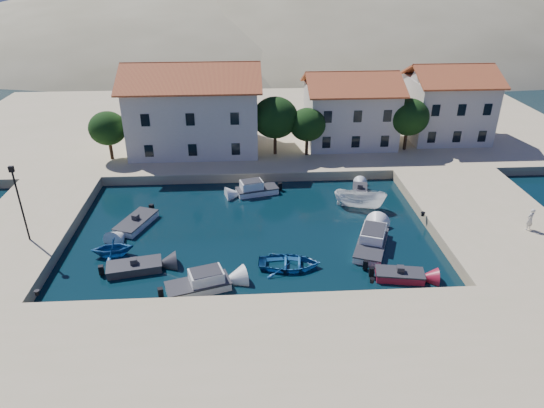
{
  "coord_description": "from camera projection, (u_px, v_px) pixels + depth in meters",
  "views": [
    {
      "loc": [
        -0.43,
        -25.74,
        20.79
      ],
      "look_at": [
        1.78,
        11.04,
        2.0
      ],
      "focal_mm": 32.0,
      "sensor_mm": 36.0,
      "label": 1
    }
  ],
  "objects": [
    {
      "name": "boat_east",
      "position": [
        359.0,
        207.0,
        45.12
      ],
      "size": [
        5.12,
        3.24,
        1.85
      ],
      "primitive_type": "imported",
      "rotation": [
        0.0,
        0.0,
        1.24
      ],
      "color": "white",
      "rests_on": "ground"
    },
    {
      "name": "trees",
      "position": [
        289.0,
        121.0,
        53.04
      ],
      "size": [
        37.3,
        5.3,
        6.45
      ],
      "color": "#382314",
      "rests_on": "quay_north"
    },
    {
      "name": "motorboat_red_se",
      "position": [
        400.0,
        275.0,
        35.0
      ],
      "size": [
        3.65,
        2.1,
        1.25
      ],
      "rotation": [
        0.0,
        0.0,
        -0.17
      ],
      "color": "maroon",
      "rests_on": "ground"
    },
    {
      "name": "motorboat_white_west",
      "position": [
        136.0,
        222.0,
        41.98
      ],
      "size": [
        3.42,
        4.78,
        1.25
      ],
      "rotation": [
        0.0,
        0.0,
        -1.95
      ],
      "color": "white",
      "rests_on": "ground"
    },
    {
      "name": "cabin_cruiser_east",
      "position": [
        371.0,
        243.0,
        38.55
      ],
      "size": [
        3.95,
        5.72,
        1.6
      ],
      "rotation": [
        0.0,
        0.0,
        1.19
      ],
      "color": "white",
      "rests_on": "ground"
    },
    {
      "name": "bollards",
      "position": [
        292.0,
        258.0,
        35.42
      ],
      "size": [
        29.36,
        9.56,
        0.3
      ],
      "color": "black",
      "rests_on": "ground"
    },
    {
      "name": "cabin_cruiser_north",
      "position": [
        257.0,
        189.0,
        47.6
      ],
      "size": [
        4.34,
        2.67,
        1.6
      ],
      "rotation": [
        0.0,
        0.0,
        3.4
      ],
      "color": "white",
      "rests_on": "ground"
    },
    {
      "name": "quay_west",
      "position": [
        22.0,
        233.0,
        40.01
      ],
      "size": [
        8.0,
        20.0,
        1.0
      ],
      "primitive_type": "cube",
      "color": "#C4B486",
      "rests_on": "ground"
    },
    {
      "name": "hills",
      "position": [
        310.0,
        113.0,
        154.02
      ],
      "size": [
        254.0,
        176.0,
        99.0
      ],
      "color": "gray",
      "rests_on": "ground"
    },
    {
      "name": "quay_north",
      "position": [
        262.0,
        124.0,
        66.03
      ],
      "size": [
        80.0,
        36.0,
        1.0
      ],
      "primitive_type": "cube",
      "color": "#C4B486",
      "rests_on": "ground"
    },
    {
      "name": "quay_south",
      "position": [
        258.0,
        368.0,
        26.8
      ],
      "size": [
        52.0,
        12.0,
        1.0
      ],
      "primitive_type": "cube",
      "color": "#C4B486",
      "rests_on": "ground"
    },
    {
      "name": "motorboat_grey_sw",
      "position": [
        135.0,
        267.0,
        35.91
      ],
      "size": [
        4.24,
        2.49,
        1.25
      ],
      "rotation": [
        0.0,
        0.0,
        0.19
      ],
      "color": "#302F34",
      "rests_on": "ground"
    },
    {
      "name": "lamppost",
      "position": [
        19.0,
        197.0,
        36.38
      ],
      "size": [
        0.35,
        0.25,
        6.22
      ],
      "color": "black",
      "rests_on": "quay_west"
    },
    {
      "name": "rowboat_south",
      "position": [
        289.0,
        267.0,
        36.47
      ],
      "size": [
        4.94,
        3.74,
        0.96
      ],
      "primitive_type": "imported",
      "rotation": [
        0.0,
        0.0,
        1.48
      ],
      "color": "#1C599A",
      "rests_on": "ground"
    },
    {
      "name": "motorboat_white_ne",
      "position": [
        360.0,
        191.0,
        47.58
      ],
      "size": [
        2.09,
        3.27,
        1.25
      ],
      "rotation": [
        0.0,
        0.0,
        1.33
      ],
      "color": "white",
      "rests_on": "ground"
    },
    {
      "name": "rowboat_west",
      "position": [
        114.0,
        255.0,
        37.9
      ],
      "size": [
        3.54,
        3.17,
        1.68
      ],
      "primitive_type": "imported",
      "rotation": [
        0.0,
        0.0,
        -1.43
      ],
      "color": "#1C599A",
      "rests_on": "ground"
    },
    {
      "name": "building_mid",
      "position": [
        350.0,
        107.0,
        56.42
      ],
      "size": [
        10.5,
        8.4,
        8.3
      ],
      "color": "beige",
      "rests_on": "quay_north"
    },
    {
      "name": "pedestrian",
      "position": [
        530.0,
        219.0,
        39.07
      ],
      "size": [
        0.82,
        0.7,
        1.89
      ],
      "primitive_type": "imported",
      "rotation": [
        0.0,
        0.0,
        3.59
      ],
      "color": "silver",
      "rests_on": "quay_east"
    },
    {
      "name": "quay_east",
      "position": [
        487.0,
        219.0,
        42.12
      ],
      "size": [
        11.0,
        20.0,
        1.0
      ],
      "primitive_type": "cube",
      "color": "#C4B486",
      "rests_on": "ground"
    },
    {
      "name": "cabin_cruiser_south",
      "position": [
        198.0,
        284.0,
        33.74
      ],
      "size": [
        4.79,
        3.12,
        1.6
      ],
      "rotation": [
        0.0,
        0.0,
        0.3
      ],
      "color": "white",
      "rests_on": "ground"
    },
    {
      "name": "building_right",
      "position": [
        448.0,
        101.0,
        57.83
      ],
      "size": [
        9.45,
        8.4,
        8.8
      ],
      "color": "beige",
      "rests_on": "quay_north"
    },
    {
      "name": "building_left",
      "position": [
        194.0,
        106.0,
        54.24
      ],
      "size": [
        14.7,
        9.45,
        9.7
      ],
      "color": "beige",
      "rests_on": "quay_north"
    },
    {
      "name": "ground",
      "position": [
        255.0,
        306.0,
        32.36
      ],
      "size": [
        400.0,
        400.0,
        0.0
      ],
      "primitive_type": "plane",
      "color": "black",
      "rests_on": "ground"
    }
  ]
}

